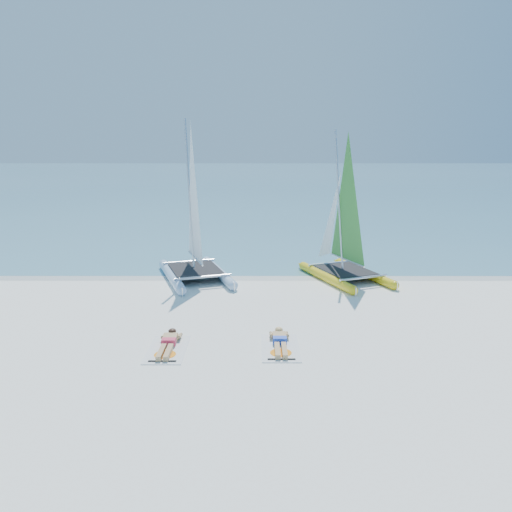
{
  "coord_description": "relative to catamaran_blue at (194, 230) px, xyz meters",
  "views": [
    {
      "loc": [
        -0.62,
        -14.12,
        5.29
      ],
      "look_at": [
        -0.64,
        1.2,
        1.82
      ],
      "focal_mm": 35.0,
      "sensor_mm": 36.0,
      "label": 1
    }
  ],
  "objects": [
    {
      "name": "wet_sand_strip",
      "position": [
        3.1,
        0.28,
        -1.93
      ],
      "size": [
        140.0,
        1.4,
        0.01
      ],
      "primitive_type": "cube",
      "color": "beige",
      "rests_on": "ground"
    },
    {
      "name": "catamaran_blue",
      "position": [
        0.0,
        0.0,
        0.0
      ],
      "size": [
        3.67,
        5.22,
        6.48
      ],
      "rotation": [
        0.0,
        0.0,
        0.33
      ],
      "color": "#ABC5E1",
      "rests_on": "ground"
    },
    {
      "name": "sea",
      "position": [
        3.1,
        57.78,
        -1.93
      ],
      "size": [
        140.0,
        115.0,
        0.01
      ],
      "primitive_type": "cube",
      "color": "#76AFC5",
      "rests_on": "ground"
    },
    {
      "name": "sunbather_a",
      "position": [
        0.14,
        -6.95,
        -1.81
      ],
      "size": [
        0.37,
        1.73,
        0.26
      ],
      "color": "tan",
      "rests_on": "towel_a"
    },
    {
      "name": "ground",
      "position": [
        3.1,
        -5.22,
        -1.93
      ],
      "size": [
        140.0,
        140.0,
        0.0
      ],
      "primitive_type": "plane",
      "color": "white",
      "rests_on": "ground"
    },
    {
      "name": "sunbather_b",
      "position": [
        3.1,
        -6.83,
        -1.81
      ],
      "size": [
        0.37,
        1.73,
        0.26
      ],
      "color": "tan",
      "rests_on": "towel_b"
    },
    {
      "name": "towel_a",
      "position": [
        0.14,
        -7.14,
        -1.92
      ],
      "size": [
        1.0,
        1.85,
        0.02
      ],
      "primitive_type": "cube",
      "color": "white",
      "rests_on": "ground"
    },
    {
      "name": "catamaran_yellow",
      "position": [
        5.85,
        0.25,
        -0.03
      ],
      "size": [
        3.59,
        4.89,
        6.03
      ],
      "rotation": [
        0.0,
        0.0,
        0.38
      ],
      "color": "yellow",
      "rests_on": "ground"
    },
    {
      "name": "towel_b",
      "position": [
        3.1,
        -7.03,
        -1.92
      ],
      "size": [
        1.0,
        1.85,
        0.02
      ],
      "primitive_type": "cube",
      "color": "white",
      "rests_on": "ground"
    }
  ]
}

